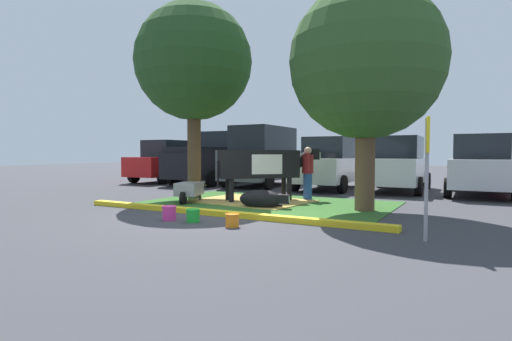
# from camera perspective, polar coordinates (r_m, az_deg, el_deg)

# --- Properties ---
(ground_plane) EXTENTS (80.00, 80.00, 0.00)m
(ground_plane) POSITION_cam_1_polar(r_m,az_deg,el_deg) (9.14, -5.54, -6.46)
(ground_plane) COLOR #38383D
(grass_island) EXTENTS (6.74, 4.45, 0.02)m
(grass_island) POSITION_cam_1_polar(r_m,az_deg,el_deg) (11.25, 1.38, -4.70)
(grass_island) COLOR #2D5B23
(grass_island) RESTS_ON ground
(curb_yellow) EXTENTS (7.94, 0.24, 0.12)m
(curb_yellow) POSITION_cam_1_polar(r_m,az_deg,el_deg) (9.22, -5.52, -6.00)
(curb_yellow) COLOR yellow
(curb_yellow) RESTS_ON ground
(hay_bedding) EXTENTS (3.44, 2.73, 0.04)m
(hay_bedding) POSITION_cam_1_polar(r_m,az_deg,el_deg) (11.69, -0.72, -4.35)
(hay_bedding) COLOR tan
(hay_bedding) RESTS_ON ground
(shade_tree_left) EXTENTS (3.67, 3.67, 6.12)m
(shade_tree_left) POSITION_cam_1_polar(r_m,az_deg,el_deg) (13.24, -8.81, 14.84)
(shade_tree_left) COLOR #4C3823
(shade_tree_left) RESTS_ON ground
(shade_tree_right) EXTENTS (3.72, 3.72, 5.47)m
(shade_tree_right) POSITION_cam_1_polar(r_m,az_deg,el_deg) (10.37, 15.31, 14.47)
(shade_tree_right) COLOR brown
(shade_tree_right) RESTS_ON ground
(cow_holstein) EXTENTS (2.49, 2.47, 1.54)m
(cow_holstein) POSITION_cam_1_polar(r_m,az_deg,el_deg) (11.74, 0.88, 0.86)
(cow_holstein) COLOR black
(cow_holstein) RESTS_ON ground
(calf_lying) EXTENTS (1.33, 0.73, 0.48)m
(calf_lying) POSITION_cam_1_polar(r_m,az_deg,el_deg) (10.30, 0.83, -4.09)
(calf_lying) COLOR black
(calf_lying) RESTS_ON ground
(person_handler) EXTENTS (0.34, 0.48, 1.59)m
(person_handler) POSITION_cam_1_polar(r_m,az_deg,el_deg) (12.09, 7.32, -0.20)
(person_handler) COLOR #23478C
(person_handler) RESTS_ON ground
(wheelbarrow) EXTENTS (0.96, 1.60, 0.63)m
(wheelbarrow) POSITION_cam_1_polar(r_m,az_deg,el_deg) (11.59, -9.47, -2.64)
(wheelbarrow) COLOR gray
(wheelbarrow) RESTS_ON ground
(parking_sign) EXTENTS (0.12, 0.44, 1.99)m
(parking_sign) POSITION_cam_1_polar(r_m,az_deg,el_deg) (6.98, 23.02, 2.14)
(parking_sign) COLOR #99999E
(parking_sign) RESTS_ON ground
(bucket_pink) EXTENTS (0.31, 0.31, 0.30)m
(bucket_pink) POSITION_cam_1_polar(r_m,az_deg,el_deg) (8.77, -12.16, -5.85)
(bucket_pink) COLOR #EA3893
(bucket_pink) RESTS_ON ground
(bucket_green) EXTENTS (0.30, 0.30, 0.27)m
(bucket_green) POSITION_cam_1_polar(r_m,az_deg,el_deg) (8.43, -8.91, -6.27)
(bucket_green) COLOR green
(bucket_green) RESTS_ON ground
(bucket_orange) EXTENTS (0.28, 0.28, 0.26)m
(bucket_orange) POSITION_cam_1_polar(r_m,az_deg,el_deg) (7.81, -3.39, -6.99)
(bucket_orange) COLOR orange
(bucket_orange) RESTS_ON ground
(sedan_red) EXTENTS (2.07, 4.43, 2.02)m
(sedan_red) POSITION_cam_1_polar(r_m,az_deg,el_deg) (20.22, -12.24, 1.24)
(sedan_red) COLOR red
(sedan_red) RESTS_ON ground
(pickup_truck_black) EXTENTS (2.28, 5.43, 2.42)m
(pickup_truck_black) POSITION_cam_1_polar(r_m,az_deg,el_deg) (18.80, -5.63, 1.59)
(pickup_truck_black) COLOR black
(pickup_truck_black) RESTS_ON ground
(suv_black) EXTENTS (2.17, 4.63, 2.52)m
(suv_black) POSITION_cam_1_polar(r_m,az_deg,el_deg) (17.21, 1.15, 2.03)
(suv_black) COLOR #4C5156
(suv_black) RESTS_ON ground
(sedan_silver) EXTENTS (2.07, 4.43, 2.02)m
(sedan_silver) POSITION_cam_1_polar(r_m,az_deg,el_deg) (15.99, 10.47, 0.92)
(sedan_silver) COLOR silver
(sedan_silver) RESTS_ON ground
(hatchback_white) EXTENTS (2.07, 4.43, 2.02)m
(hatchback_white) POSITION_cam_1_polar(r_m,az_deg,el_deg) (15.76, 19.35, 0.80)
(hatchback_white) COLOR silver
(hatchback_white) RESTS_ON ground
(sedan_blue) EXTENTS (2.07, 4.43, 2.02)m
(sedan_blue) POSITION_cam_1_polar(r_m,az_deg,el_deg) (15.39, 29.15, 0.58)
(sedan_blue) COLOR silver
(sedan_blue) RESTS_ON ground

